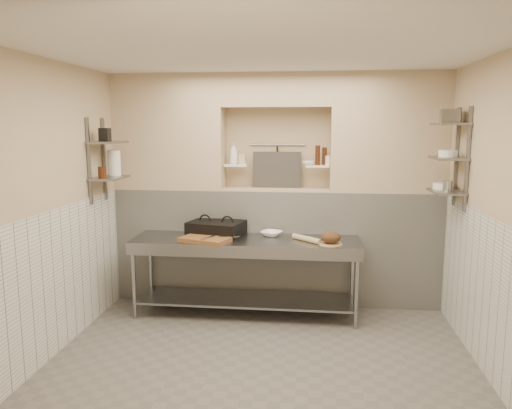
# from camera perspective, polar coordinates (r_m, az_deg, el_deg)

# --- Properties ---
(floor) EXTENTS (4.00, 3.90, 0.10)m
(floor) POSITION_cam_1_polar(r_m,az_deg,el_deg) (4.89, 0.60, -18.16)
(floor) COLOR #66605A
(floor) RESTS_ON ground
(ceiling) EXTENTS (4.00, 3.90, 0.10)m
(ceiling) POSITION_cam_1_polar(r_m,az_deg,el_deg) (4.40, 0.67, 17.70)
(ceiling) COLOR silver
(ceiling) RESTS_ON ground
(wall_left) EXTENTS (0.10, 3.90, 2.80)m
(wall_left) POSITION_cam_1_polar(r_m,az_deg,el_deg) (5.06, -23.13, -0.64)
(wall_left) COLOR tan
(wall_left) RESTS_ON ground
(wall_right) EXTENTS (0.10, 3.90, 2.80)m
(wall_right) POSITION_cam_1_polar(r_m,az_deg,el_deg) (4.68, 26.46, -1.59)
(wall_right) COLOR tan
(wall_right) RESTS_ON ground
(wall_back) EXTENTS (4.00, 0.10, 2.80)m
(wall_back) POSITION_cam_1_polar(r_m,az_deg,el_deg) (6.39, 2.49, 1.95)
(wall_back) COLOR tan
(wall_back) RESTS_ON ground
(wall_front) EXTENTS (4.00, 0.10, 2.80)m
(wall_front) POSITION_cam_1_polar(r_m,az_deg,el_deg) (2.50, -4.18, -9.29)
(wall_front) COLOR tan
(wall_front) RESTS_ON ground
(backwall_lower) EXTENTS (4.00, 0.40, 1.40)m
(backwall_lower) POSITION_cam_1_polar(r_m,az_deg,el_deg) (6.27, 2.28, -4.69)
(backwall_lower) COLOR silver
(backwall_lower) RESTS_ON floor
(alcove_sill) EXTENTS (1.30, 0.40, 0.02)m
(alcove_sill) POSITION_cam_1_polar(r_m,az_deg,el_deg) (6.15, 2.32, 1.76)
(alcove_sill) COLOR tan
(alcove_sill) RESTS_ON backwall_lower
(backwall_pillar_left) EXTENTS (1.35, 0.40, 1.40)m
(backwall_pillar_left) POSITION_cam_1_polar(r_m,az_deg,el_deg) (6.33, -9.80, 8.11)
(backwall_pillar_left) COLOR tan
(backwall_pillar_left) RESTS_ON backwall_lower
(backwall_pillar_right) EXTENTS (1.35, 0.40, 1.40)m
(backwall_pillar_right) POSITION_cam_1_polar(r_m,az_deg,el_deg) (6.14, 14.91, 7.92)
(backwall_pillar_right) COLOR tan
(backwall_pillar_right) RESTS_ON backwall_lower
(backwall_header) EXTENTS (1.30, 0.40, 0.40)m
(backwall_header) POSITION_cam_1_polar(r_m,az_deg,el_deg) (6.11, 2.40, 12.90)
(backwall_header) COLOR tan
(backwall_header) RESTS_ON backwall_lower
(wainscot_left) EXTENTS (0.02, 3.90, 1.40)m
(wainscot_left) POSITION_cam_1_polar(r_m,az_deg,el_deg) (5.19, -22.07, -8.30)
(wainscot_left) COLOR silver
(wainscot_left) RESTS_ON floor
(wainscot_right) EXTENTS (0.02, 3.90, 1.40)m
(wainscot_right) POSITION_cam_1_polar(r_m,az_deg,el_deg) (4.83, 25.19, -9.78)
(wainscot_right) COLOR silver
(wainscot_right) RESTS_ON floor
(alcove_shelf_left) EXTENTS (0.28, 0.16, 0.02)m
(alcove_shelf_left) POSITION_cam_1_polar(r_m,az_deg,el_deg) (6.17, -2.31, 4.50)
(alcove_shelf_left) COLOR white
(alcove_shelf_left) RESTS_ON backwall_lower
(alcove_shelf_right) EXTENTS (0.28, 0.16, 0.02)m
(alcove_shelf_right) POSITION_cam_1_polar(r_m,az_deg,el_deg) (6.10, 7.04, 4.38)
(alcove_shelf_right) COLOR white
(alcove_shelf_right) RESTS_ON backwall_lower
(utensil_rail) EXTENTS (0.70, 0.02, 0.02)m
(utensil_rail) POSITION_cam_1_polar(r_m,az_deg,el_deg) (6.27, 2.47, 6.85)
(utensil_rail) COLOR gray
(utensil_rail) RESTS_ON wall_back
(hanging_steel) EXTENTS (0.02, 0.02, 0.30)m
(hanging_steel) POSITION_cam_1_polar(r_m,az_deg,el_deg) (6.26, 2.45, 5.29)
(hanging_steel) COLOR black
(hanging_steel) RESTS_ON utensil_rail
(splash_panel) EXTENTS (0.60, 0.08, 0.45)m
(splash_panel) POSITION_cam_1_polar(r_m,az_deg,el_deg) (6.22, 2.41, 3.97)
(splash_panel) COLOR #383330
(splash_panel) RESTS_ON alcove_sill
(shelf_rail_left_a) EXTENTS (0.03, 0.03, 0.95)m
(shelf_rail_left_a) POSITION_cam_1_polar(r_m,az_deg,el_deg) (6.10, -16.95, 5.00)
(shelf_rail_left_a) COLOR slate
(shelf_rail_left_a) RESTS_ON wall_left
(shelf_rail_left_b) EXTENTS (0.03, 0.03, 0.95)m
(shelf_rail_left_b) POSITION_cam_1_polar(r_m,az_deg,el_deg) (5.73, -18.53, 4.70)
(shelf_rail_left_b) COLOR slate
(shelf_rail_left_b) RESTS_ON wall_left
(wall_shelf_left_lower) EXTENTS (0.30, 0.50, 0.02)m
(wall_shelf_left_lower) POSITION_cam_1_polar(r_m,az_deg,el_deg) (5.88, -16.42, 2.93)
(wall_shelf_left_lower) COLOR slate
(wall_shelf_left_lower) RESTS_ON wall_left
(wall_shelf_left_upper) EXTENTS (0.30, 0.50, 0.03)m
(wall_shelf_left_upper) POSITION_cam_1_polar(r_m,az_deg,el_deg) (5.85, -16.59, 6.83)
(wall_shelf_left_upper) COLOR slate
(wall_shelf_left_upper) RESTS_ON wall_left
(shelf_rail_right_a) EXTENTS (0.03, 0.03, 1.05)m
(shelf_rail_right_a) POSITION_cam_1_polar(r_m,az_deg,el_deg) (5.79, 21.91, 5.05)
(shelf_rail_right_a) COLOR slate
(shelf_rail_right_a) RESTS_ON wall_right
(shelf_rail_right_b) EXTENTS (0.03, 0.03, 1.05)m
(shelf_rail_right_b) POSITION_cam_1_polar(r_m,az_deg,el_deg) (5.41, 23.02, 4.75)
(shelf_rail_right_b) COLOR slate
(shelf_rail_right_b) RESTS_ON wall_right
(wall_shelf_right_lower) EXTENTS (0.30, 0.50, 0.02)m
(wall_shelf_right_lower) POSITION_cam_1_polar(r_m,az_deg,el_deg) (5.60, 20.90, 1.39)
(wall_shelf_right_lower) COLOR slate
(wall_shelf_right_lower) RESTS_ON wall_right
(wall_shelf_right_mid) EXTENTS (0.30, 0.50, 0.02)m
(wall_shelf_right_mid) POSITION_cam_1_polar(r_m,az_deg,el_deg) (5.57, 21.10, 4.96)
(wall_shelf_right_mid) COLOR slate
(wall_shelf_right_mid) RESTS_ON wall_right
(wall_shelf_right_upper) EXTENTS (0.30, 0.50, 0.03)m
(wall_shelf_right_upper) POSITION_cam_1_polar(r_m,az_deg,el_deg) (5.56, 21.31, 8.56)
(wall_shelf_right_upper) COLOR slate
(wall_shelf_right_upper) RESTS_ON wall_right
(prep_table) EXTENTS (2.60, 0.70, 0.90)m
(prep_table) POSITION_cam_1_polar(r_m,az_deg,el_deg) (5.77, -1.19, -6.49)
(prep_table) COLOR gray
(prep_table) RESTS_ON floor
(panini_press) EXTENTS (0.70, 0.58, 0.17)m
(panini_press) POSITION_cam_1_polar(r_m,az_deg,el_deg) (5.92, -4.56, -2.73)
(panini_press) COLOR black
(panini_press) RESTS_ON prep_table
(cutting_board) EXTENTS (0.63, 0.53, 0.05)m
(cutting_board) POSITION_cam_1_polar(r_m,az_deg,el_deg) (5.64, -5.68, -3.94)
(cutting_board) COLOR brown
(cutting_board) RESTS_ON prep_table
(knife_blade) EXTENTS (0.24, 0.06, 0.01)m
(knife_blade) POSITION_cam_1_polar(r_m,az_deg,el_deg) (5.63, -3.11, -3.69)
(knife_blade) COLOR gray
(knife_blade) RESTS_ON cutting_board
(tongs) EXTENTS (0.13, 0.22, 0.02)m
(tongs) POSITION_cam_1_polar(r_m,az_deg,el_deg) (5.56, -5.57, -3.80)
(tongs) COLOR gray
(tongs) RESTS_ON cutting_board
(mixing_bowl) EXTENTS (0.31, 0.31, 0.06)m
(mixing_bowl) POSITION_cam_1_polar(r_m,az_deg,el_deg) (5.87, 1.78, -3.34)
(mixing_bowl) COLOR white
(mixing_bowl) RESTS_ON prep_table
(rolling_pin) EXTENTS (0.34, 0.32, 0.06)m
(rolling_pin) POSITION_cam_1_polar(r_m,az_deg,el_deg) (5.62, 5.78, -3.92)
(rolling_pin) COLOR tan
(rolling_pin) RESTS_ON prep_table
(bread_board) EXTENTS (0.25, 0.25, 0.01)m
(bread_board) POSITION_cam_1_polar(r_m,az_deg,el_deg) (5.52, 8.51, -4.47)
(bread_board) COLOR tan
(bread_board) RESTS_ON prep_table
(bread_loaf) EXTENTS (0.22, 0.22, 0.13)m
(bread_loaf) POSITION_cam_1_polar(r_m,az_deg,el_deg) (5.50, 8.53, -3.73)
(bread_loaf) COLOR #4C2D19
(bread_loaf) RESTS_ON bread_board
(bottle_soap) EXTENTS (0.12, 0.12, 0.27)m
(bottle_soap) POSITION_cam_1_polar(r_m,az_deg,el_deg) (6.17, -2.56, 5.86)
(bottle_soap) COLOR white
(bottle_soap) RESTS_ON alcove_shelf_left
(jar_alcove) EXTENTS (0.08, 0.08, 0.12)m
(jar_alcove) POSITION_cam_1_polar(r_m,az_deg,el_deg) (6.18, -1.57, 5.20)
(jar_alcove) COLOR tan
(jar_alcove) RESTS_ON alcove_shelf_left
(bowl_alcove) EXTENTS (0.20, 0.20, 0.05)m
(bowl_alcove) POSITION_cam_1_polar(r_m,az_deg,el_deg) (6.08, 6.02, 4.73)
(bowl_alcove) COLOR white
(bowl_alcove) RESTS_ON alcove_shelf_right
(condiment_a) EXTENTS (0.06, 0.06, 0.21)m
(condiment_a) POSITION_cam_1_polar(r_m,az_deg,el_deg) (6.13, 7.83, 5.50)
(condiment_a) COLOR #36180A
(condiment_a) RESTS_ON alcove_shelf_right
(condiment_b) EXTENTS (0.06, 0.06, 0.24)m
(condiment_b) POSITION_cam_1_polar(r_m,az_deg,el_deg) (6.07, 7.05, 5.60)
(condiment_b) COLOR #36180A
(condiment_b) RESTS_ON alcove_shelf_right
(condiment_c) EXTENTS (0.07, 0.07, 0.11)m
(condiment_c) POSITION_cam_1_polar(r_m,az_deg,el_deg) (6.11, 8.23, 5.01)
(condiment_c) COLOR white
(condiment_c) RESTS_ON alcove_shelf_right
(jug_left) EXTENTS (0.15, 0.15, 0.29)m
(jug_left) POSITION_cam_1_polar(r_m,az_deg,el_deg) (6.01, -15.90, 4.59)
(jug_left) COLOR white
(jug_left) RESTS_ON wall_shelf_left_lower
(jar_left) EXTENTS (0.09, 0.09, 0.13)m
(jar_left) POSITION_cam_1_polar(r_m,az_deg,el_deg) (5.70, -17.18, 3.51)
(jar_left) COLOR #36180A
(jar_left) RESTS_ON wall_shelf_left_lower
(box_left_upper) EXTENTS (0.11, 0.11, 0.15)m
(box_left_upper) POSITION_cam_1_polar(r_m,az_deg,el_deg) (5.79, -16.89, 7.65)
(box_left_upper) COLOR black
(box_left_upper) RESTS_ON wall_shelf_left_upper
(bowl_right) EXTENTS (0.21, 0.21, 0.06)m
(bowl_right) POSITION_cam_1_polar(r_m,az_deg,el_deg) (5.72, 20.61, 2.01)
(bowl_right) COLOR white
(bowl_right) RESTS_ON wall_shelf_right_lower
(canister_right) EXTENTS (0.11, 0.11, 0.11)m
(canister_right) POSITION_cam_1_polar(r_m,az_deg,el_deg) (5.53, 21.11, 1.98)
(canister_right) COLOR gray
(canister_right) RESTS_ON wall_shelf_right_lower
(bowl_right_mid) EXTENTS (0.19, 0.19, 0.07)m
(bowl_right_mid) POSITION_cam_1_polar(r_m,az_deg,el_deg) (5.58, 21.09, 5.46)
(bowl_right_mid) COLOR white
(bowl_right_mid) RESTS_ON wall_shelf_right_mid
(basket_right) EXTENTS (0.21, 0.24, 0.14)m
(basket_right) POSITION_cam_1_polar(r_m,az_deg,el_deg) (5.59, 21.27, 9.41)
(basket_right) COLOR gray
(basket_right) RESTS_ON wall_shelf_right_upper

